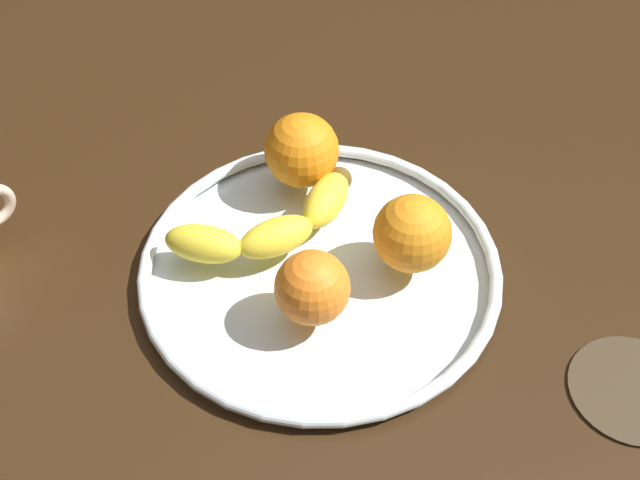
{
  "coord_description": "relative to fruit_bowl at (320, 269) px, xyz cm",
  "views": [
    {
      "loc": [
        -31.82,
        -37.67,
        59.16
      ],
      "look_at": [
        0.0,
        0.0,
        4.8
      ],
      "focal_mm": 47.37,
      "sensor_mm": 36.0,
      "label": 1
    }
  ],
  "objects": [
    {
      "name": "ground_plane",
      "position": [
        0.0,
        0.0,
        -2.92
      ],
      "size": [
        159.78,
        159.78,
        4.0
      ],
      "primitive_type": "cube",
      "color": "black"
    },
    {
      "name": "fruit_bowl",
      "position": [
        0.0,
        0.0,
        0.0
      ],
      "size": [
        32.81,
        32.81,
        1.8
      ],
      "color": "silver",
      "rests_on": "ground_plane"
    },
    {
      "name": "banana",
      "position": [
        -1.28,
        5.14,
        2.6
      ],
      "size": [
        19.72,
        9.86,
        3.42
      ],
      "rotation": [
        0.0,
        0.0,
        -0.23
      ],
      "color": "yellow",
      "rests_on": "fruit_bowl"
    },
    {
      "name": "orange_front_right",
      "position": [
        6.33,
        -4.93,
        4.36
      ],
      "size": [
        6.95,
        6.95,
        6.95
      ],
      "primitive_type": "sphere",
      "color": "orange",
      "rests_on": "fruit_bowl"
    },
    {
      "name": "orange_back_left",
      "position": [
        5.77,
        9.54,
        4.49
      ],
      "size": [
        7.2,
        7.2,
        7.2
      ],
      "primitive_type": "sphere",
      "color": "orange",
      "rests_on": "fruit_bowl"
    },
    {
      "name": "orange_back_right",
      "position": [
        -4.03,
        -3.79,
        4.08
      ],
      "size": [
        6.38,
        6.38,
        6.38
      ],
      "primitive_type": "sphere",
      "color": "orange",
      "rests_on": "fruit_bowl"
    },
    {
      "name": "ambient_coaster",
      "position": [
        11.56,
        -25.8,
        -0.62
      ],
      "size": [
        10.49,
        10.49,
        0.6
      ],
      "primitive_type": "cylinder",
      "color": "#3B2E1F",
      "rests_on": "ground_plane"
    }
  ]
}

